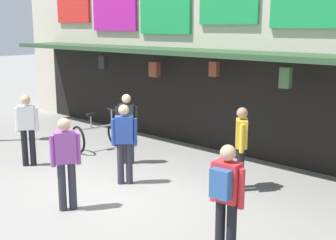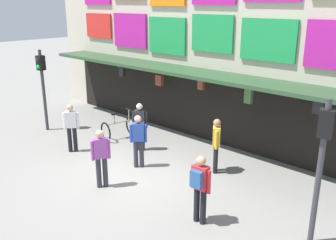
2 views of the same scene
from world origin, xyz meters
name	(u,v)px [view 2 (image 2 of 2)]	position (x,y,z in m)	size (l,w,h in m)	color
ground_plane	(128,175)	(0.00, 0.00, 0.00)	(80.00, 80.00, 0.00)	gray
shopfront	(223,30)	(0.00, 4.57, 3.96)	(18.00, 2.60, 8.00)	beige
traffic_light_near	(42,77)	(-5.49, 0.49, 2.14)	(0.32, 0.35, 3.20)	#38383D
traffic_light_far	(322,150)	(5.33, 0.51, 2.14)	(0.34, 0.35, 3.20)	#38383D
bicycle_parked	(119,128)	(-2.65, 1.87, 0.39)	(0.91, 1.27, 1.05)	black
pedestrian_in_purple	(71,125)	(-2.77, -0.08, 0.95)	(0.40, 0.43, 1.68)	black
pedestrian_in_green	(140,124)	(-1.17, 1.59, 0.95)	(0.45, 0.39, 1.68)	#2D2D38
pedestrian_in_white	(200,185)	(3.11, -0.53, 0.98)	(0.53, 0.37, 1.68)	black
pedestrian_in_blue	(101,155)	(0.02, -0.97, 0.95)	(0.37, 0.48, 1.68)	#2D2D38
pedestrian_in_red	(138,138)	(-0.19, 0.61, 0.95)	(0.41, 0.41, 1.68)	#2D2D38
pedestrian_in_yellow	(216,143)	(1.77, 1.95, 0.95)	(0.39, 0.45, 1.68)	black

